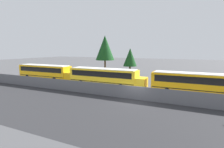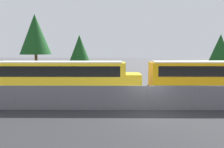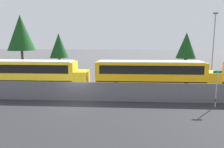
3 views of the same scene
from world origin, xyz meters
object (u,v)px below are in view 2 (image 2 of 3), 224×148
(school_bus_2, at_px, (218,75))
(tree_1, at_px, (80,49))
(tree_2, at_px, (35,34))
(school_bus_1, at_px, (64,75))
(tree_0, at_px, (220,48))

(school_bus_2, height_order, tree_1, tree_1)
(school_bus_2, bearing_deg, tree_1, 134.98)
(tree_1, relative_size, tree_2, 0.66)
(school_bus_1, relative_size, tree_2, 1.34)
(tree_0, xyz_separation_m, tree_1, (-22.82, -0.98, -0.06))
(tree_1, bearing_deg, school_bus_2, -45.02)
(tree_0, bearing_deg, school_bus_2, -116.05)
(school_bus_2, distance_m, tree_2, 27.67)
(tree_0, height_order, tree_1, tree_0)
(tree_2, bearing_deg, school_bus_1, -62.90)
(tree_1, bearing_deg, tree_0, 2.46)
(school_bus_2, xyz_separation_m, tree_2, (-22.27, 15.72, 4.78))
(school_bus_1, height_order, school_bus_2, same)
(school_bus_2, bearing_deg, tree_2, 144.78)
(tree_1, bearing_deg, school_bus_1, -86.68)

